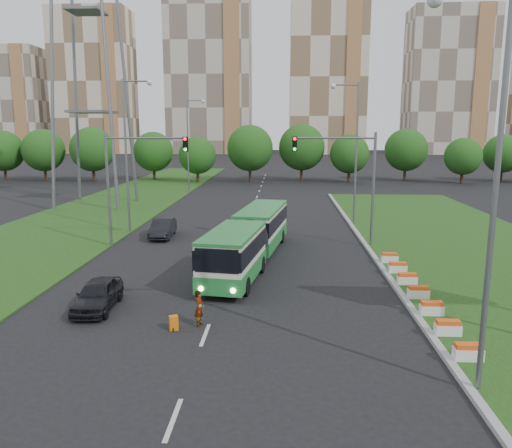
# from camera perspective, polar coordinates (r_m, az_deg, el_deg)

# --- Properties ---
(ground) EXTENTS (360.00, 360.00, 0.00)m
(ground) POSITION_cam_1_polar(r_m,az_deg,el_deg) (26.17, 2.75, -7.48)
(ground) COLOR black
(ground) RESTS_ON ground
(grass_median) EXTENTS (14.00, 60.00, 0.15)m
(grass_median) POSITION_cam_1_polar(r_m,az_deg,el_deg) (36.24, 23.88, -3.11)
(grass_median) COLOR #1C4313
(grass_median) RESTS_ON ground
(median_kerb) EXTENTS (0.30, 60.00, 0.18)m
(median_kerb) POSITION_cam_1_polar(r_m,az_deg,el_deg) (34.37, 12.98, -3.14)
(median_kerb) COLOR #989898
(median_kerb) RESTS_ON ground
(left_verge) EXTENTS (12.00, 110.00, 0.10)m
(left_verge) POSITION_cam_1_polar(r_m,az_deg,el_deg) (53.64, -16.72, 1.58)
(left_verge) COLOR #1C4313
(left_verge) RESTS_ON ground
(lane_markings) EXTENTS (0.20, 100.00, 0.01)m
(lane_markings) POSITION_cam_1_polar(r_m,az_deg,el_deg) (45.70, -0.89, 0.44)
(lane_markings) COLOR #B8B8B1
(lane_markings) RESTS_ON ground
(flower_planters) EXTENTS (1.10, 13.70, 0.60)m
(flower_planters) POSITION_cam_1_polar(r_m,az_deg,el_deg) (25.58, 18.06, -7.39)
(flower_planters) COLOR white
(flower_planters) RESTS_ON grass_median
(traffic_mast_median) EXTENTS (5.76, 0.32, 8.00)m
(traffic_mast_median) POSITION_cam_1_polar(r_m,az_deg,el_deg) (35.29, 10.74, 5.97)
(traffic_mast_median) COLOR slate
(traffic_mast_median) RESTS_ON ground
(traffic_mast_left) EXTENTS (5.76, 0.32, 8.00)m
(traffic_mast_left) POSITION_cam_1_polar(r_m,az_deg,el_deg) (35.54, -14.16, 5.86)
(traffic_mast_left) COLOR slate
(traffic_mast_left) RESTS_ON ground
(street_lamps) EXTENTS (36.00, 60.00, 12.00)m
(street_lamps) POSITION_cam_1_polar(r_m,az_deg,el_deg) (35.06, -2.02, 7.18)
(street_lamps) COLOR slate
(street_lamps) RESTS_ON ground
(tree_line) EXTENTS (120.00, 8.00, 9.00)m
(tree_line) POSITION_cam_1_polar(r_m,az_deg,el_deg) (80.56, 10.18, 7.97)
(tree_line) COLOR #1F4F15
(tree_line) RESTS_ON ground
(apartment_tower_west) EXTENTS (26.00, 15.00, 48.00)m
(apartment_tower_west) POSITION_cam_1_polar(r_m,az_deg,el_deg) (187.23, -18.00, 15.10)
(apartment_tower_west) COLOR beige
(apartment_tower_west) RESTS_ON ground
(apartment_tower_cwest) EXTENTS (28.00, 15.00, 52.00)m
(apartment_tower_cwest) POSITION_cam_1_polar(r_m,az_deg,el_deg) (177.54, -5.36, 16.48)
(apartment_tower_cwest) COLOR beige
(apartment_tower_cwest) RESTS_ON ground
(apartment_tower_ceast) EXTENTS (25.00, 15.00, 50.00)m
(apartment_tower_ceast) POSITION_cam_1_polar(r_m,az_deg,el_deg) (176.30, 8.16, 16.13)
(apartment_tower_ceast) COLOR beige
(apartment_tower_ceast) RESTS_ON ground
(apartment_tower_east) EXTENTS (27.00, 15.00, 47.00)m
(apartment_tower_east) POSITION_cam_1_polar(r_m,az_deg,el_deg) (183.93, 21.10, 14.85)
(apartment_tower_east) COLOR beige
(apartment_tower_east) RESTS_ON ground
(midrise_west) EXTENTS (22.00, 14.00, 36.00)m
(midrise_west) POSITION_cam_1_polar(r_m,az_deg,el_deg) (199.26, -26.17, 12.52)
(midrise_west) COLOR beige
(midrise_west) RESTS_ON ground
(articulated_bus) EXTENTS (2.40, 15.39, 2.53)m
(articulated_bus) POSITION_cam_1_polar(r_m,az_deg,el_deg) (30.95, -0.82, -1.62)
(articulated_bus) COLOR beige
(articulated_bus) RESTS_ON ground
(car_left_near) EXTENTS (1.83, 4.11, 1.37)m
(car_left_near) POSITION_cam_1_polar(r_m,az_deg,el_deg) (24.35, -17.64, -7.70)
(car_left_near) COLOR black
(car_left_near) RESTS_ON ground
(car_left_far) EXTENTS (1.71, 4.38, 1.42)m
(car_left_far) POSITION_cam_1_polar(r_m,az_deg,el_deg) (39.05, -10.60, -0.46)
(car_left_far) COLOR black
(car_left_far) RESTS_ON ground
(pedestrian) EXTENTS (0.46, 0.62, 1.54)m
(pedestrian) POSITION_cam_1_polar(r_m,az_deg,el_deg) (21.45, -6.49, -9.53)
(pedestrian) COLOR gray
(pedestrian) RESTS_ON ground
(shopping_trolley) EXTENTS (0.35, 0.37, 0.60)m
(shopping_trolley) POSITION_cam_1_polar(r_m,az_deg,el_deg) (21.33, -9.39, -11.09)
(shopping_trolley) COLOR orange
(shopping_trolley) RESTS_ON ground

